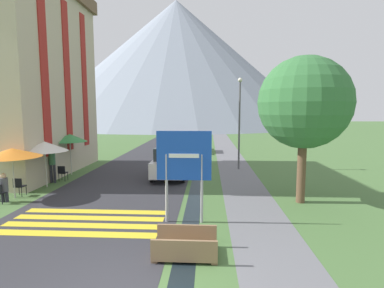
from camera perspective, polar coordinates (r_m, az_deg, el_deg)
ground_plane at (r=26.20m, az=-0.84°, el=-2.07°), size 160.00×160.00×0.00m
road at (r=36.31m, az=-3.69°, el=0.33°), size 6.40×60.00×0.01m
footpath at (r=36.10m, az=5.97°, el=0.27°), size 2.20×60.00×0.01m
drainage_channel at (r=36.06m, az=2.16°, el=0.29°), size 0.60×60.00×0.00m
crosswalk_marking at (r=11.48m, az=-19.63°, el=-13.74°), size 5.44×2.54×0.01m
mountain_distant at (r=85.88m, az=-2.98°, el=15.12°), size 76.08×76.08×33.54m
hotel_building at (r=21.20m, az=-29.50°, el=12.21°), size 5.88×9.63×11.75m
road_sign at (r=10.26m, az=-1.53°, el=-3.69°), size 1.88×0.11×3.20m
footbridge at (r=8.54m, az=-1.24°, el=-19.04°), size 1.70×1.10×0.65m
parked_car_near at (r=17.43m, az=-4.16°, el=-3.41°), size 1.88×4.11×1.82m
parked_car_far at (r=28.11m, az=-0.79°, el=0.39°), size 1.93×4.44×1.82m
cafe_chair_near_left at (r=15.76m, az=-30.10°, el=-6.82°), size 0.40×0.40×0.85m
cafe_chair_far_left at (r=18.02m, az=-23.46°, el=-4.89°), size 0.40×0.40×0.85m
cafe_umbrella_front_orange at (r=15.33m, az=-31.07°, el=-1.43°), size 2.46×2.46×2.24m
cafe_umbrella_middle_white at (r=16.77m, az=-26.25°, el=-0.42°), size 2.23×2.23×2.33m
cafe_umbrella_rear_green at (r=19.35m, az=-22.23°, el=1.08°), size 2.00×2.00×2.48m
person_seated_far at (r=15.09m, az=-32.19°, el=-6.81°), size 0.32×0.32×1.25m
person_seated_near at (r=16.81m, az=-28.55°, el=-5.32°), size 0.32×0.32×1.26m
person_standing_terrace at (r=17.70m, az=-25.06°, el=-3.37°), size 0.32×0.32×1.82m
streetlamp at (r=19.83m, az=9.03°, el=5.19°), size 0.28×0.28×5.97m
tree_by_path at (r=13.20m, az=20.60°, el=7.32°), size 3.79×3.79×6.10m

